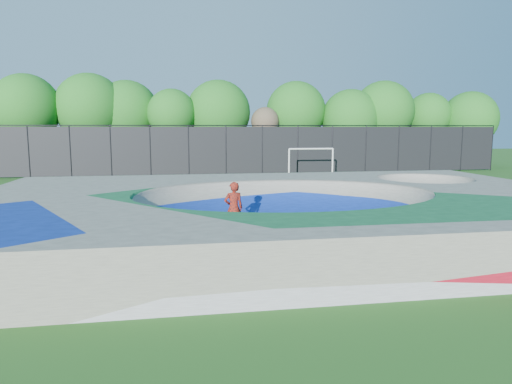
% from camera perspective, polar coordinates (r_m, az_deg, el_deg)
% --- Properties ---
extents(ground, '(120.00, 120.00, 0.00)m').
position_cam_1_polar(ground, '(16.86, 3.61, -5.07)').
color(ground, '#205216').
rests_on(ground, ground).
extents(skate_deck, '(22.00, 14.00, 1.50)m').
position_cam_1_polar(skate_deck, '(16.71, 3.63, -2.56)').
color(skate_deck, gray).
rests_on(skate_deck, ground).
extents(skater, '(0.75, 0.54, 1.91)m').
position_cam_1_polar(skater, '(16.36, -2.81, -2.05)').
color(skater, red).
rests_on(skater, ground).
extents(skateboard, '(0.79, 0.28, 0.05)m').
position_cam_1_polar(skateboard, '(16.55, -2.79, -5.22)').
color(skateboard, black).
rests_on(skateboard, ground).
extents(soccer_goal, '(3.51, 0.12, 2.32)m').
position_cam_1_polar(soccer_goal, '(34.52, 6.90, 4.32)').
color(soccer_goal, silver).
rests_on(soccer_goal, ground).
extents(fence, '(48.09, 0.09, 4.04)m').
position_cam_1_polar(fence, '(37.22, -3.78, 5.37)').
color(fence, black).
rests_on(fence, ground).
extents(treeline, '(53.42, 7.36, 8.53)m').
position_cam_1_polar(treeline, '(42.15, -4.96, 9.82)').
color(treeline, '#3F2B1F').
rests_on(treeline, ground).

